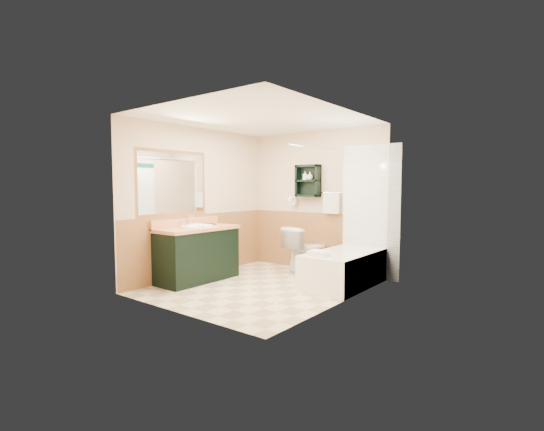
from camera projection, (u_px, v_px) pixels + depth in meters
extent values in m
plane|color=beige|center=(261.00, 287.00, 5.72)|extent=(3.00, 3.00, 0.00)
cube|color=#FBE6C4|center=(316.00, 201.00, 6.82)|extent=(2.60, 0.04, 2.40)
cube|color=#FBE6C4|center=(198.00, 202.00, 6.43)|extent=(0.04, 3.00, 2.40)
cube|color=#FBE6C4|center=(343.00, 207.00, 4.82)|extent=(0.04, 3.00, 2.40)
cube|color=white|center=(260.00, 118.00, 5.54)|extent=(2.60, 3.00, 0.04)
cube|color=black|center=(308.00, 181.00, 6.77)|extent=(0.45, 0.15, 0.55)
cylinder|color=silver|center=(320.00, 149.00, 5.84)|extent=(0.03, 1.60, 0.03)
cube|color=black|center=(198.00, 254.00, 6.04)|extent=(0.59, 1.31, 0.83)
cube|color=white|center=(345.00, 268.00, 5.79)|extent=(0.75, 1.50, 0.50)
imported|color=white|center=(306.00, 250.00, 6.60)|extent=(0.67, 0.88, 0.77)
cube|color=white|center=(202.00, 226.00, 5.96)|extent=(0.30, 0.23, 0.04)
imported|color=black|center=(205.00, 218.00, 6.35)|extent=(0.16, 0.02, 0.21)
cube|color=white|center=(319.00, 253.00, 5.40)|extent=(0.26, 0.22, 0.07)
imported|color=white|center=(305.00, 178.00, 6.79)|extent=(0.12, 0.17, 0.07)
imported|color=white|center=(310.00, 177.00, 6.73)|extent=(0.14, 0.16, 0.10)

